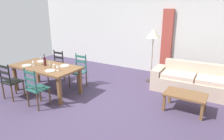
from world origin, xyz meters
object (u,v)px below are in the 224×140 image
object	(u,v)px
dining_chair_far_right	(79,71)
couch	(195,82)
dining_chair_near_left	(10,81)
standing_lamp	(153,37)
coffee_table	(185,96)
wine_bottle	(45,61)
dining_chair_near_right	(36,88)
dining_table	(46,69)
wine_glass_near_right	(57,66)
coffee_cup_primary	(54,66)
wine_glass_near_left	(33,61)
dining_chair_far_left	(56,66)

from	to	relation	value
dining_chair_far_right	couch	world-z (taller)	dining_chair_far_right
dining_chair_near_left	standing_lamp	size ratio (longest dim) A/B	0.59
coffee_table	wine_bottle	bearing A→B (deg)	-166.46
dining_chair_far_right	dining_chair_near_right	bearing A→B (deg)	-90.09
dining_chair_far_right	coffee_table	xyz separation A→B (m)	(3.00, 0.09, -0.12)
dining_table	couch	bearing A→B (deg)	30.68
dining_chair_near_left	wine_glass_near_right	distance (m)	1.27
coffee_cup_primary	standing_lamp	distance (m)	2.97
wine_glass_near_right	wine_glass_near_left	bearing A→B (deg)	-179.19
dining_chair_near_left	coffee_table	size ratio (longest dim) A/B	1.07
dining_table	coffee_table	distance (m)	3.60
wine_glass_near_left	coffee_cup_primary	distance (m)	0.64
dining_table	dining_chair_near_right	xyz separation A→B (m)	(0.48, -0.74, -0.19)
wine_bottle	dining_table	bearing A→B (deg)	-23.99
dining_table	wine_glass_near_right	world-z (taller)	wine_glass_near_right
dining_chair_far_left	wine_glass_near_left	bearing A→B (deg)	-82.77
dining_table	standing_lamp	world-z (taller)	standing_lamp
wine_glass_near_left	wine_glass_near_right	distance (m)	0.89
dining_table	dining_chair_far_left	size ratio (longest dim) A/B	1.98
couch	standing_lamp	size ratio (longest dim) A/B	1.41
wine_glass_near_right	coffee_table	world-z (taller)	wine_glass_near_right
wine_glass_near_left	wine_glass_near_right	xyz separation A→B (m)	(0.89, 0.01, 0.00)
standing_lamp	dining_table	bearing A→B (deg)	-133.57
dining_chair_far_left	coffee_table	bearing A→B (deg)	1.14
dining_table	dining_chair_near_left	xyz separation A→B (m)	(-0.45, -0.77, -0.19)
dining_chair_far_right	wine_bottle	size ratio (longest dim) A/B	3.04
dining_chair_far_left	standing_lamp	size ratio (longest dim) A/B	0.59
coffee_cup_primary	wine_glass_near_right	bearing A→B (deg)	-27.28
wine_bottle	wine_glass_near_right	bearing A→B (deg)	-13.03
wine_glass_near_right	coffee_cup_primary	world-z (taller)	wine_glass_near_right
dining_table	dining_chair_far_right	xyz separation A→B (m)	(0.48, 0.77, -0.19)
dining_chair_near_left	wine_glass_near_left	distance (m)	0.75
dining_chair_near_left	couch	world-z (taller)	dining_chair_near_left
dining_chair_near_right	wine_glass_near_left	xyz separation A→B (m)	(-0.79, 0.60, 0.38)
dining_chair_near_left	wine_bottle	size ratio (longest dim) A/B	3.04
coffee_table	dining_chair_near_left	bearing A→B (deg)	-157.52
dining_chair_near_left	couch	bearing A→B (deg)	35.75
standing_lamp	coffee_cup_primary	bearing A→B (deg)	-129.39
dining_chair_near_left	dining_chair_far_right	xyz separation A→B (m)	(0.93, 1.54, 0.00)
dining_chair_far_right	coffee_table	distance (m)	3.01
couch	dining_table	bearing A→B (deg)	-149.32
dining_chair_near_left	wine_glass_near_left	xyz separation A→B (m)	(0.14, 0.63, 0.38)
wine_bottle	couch	distance (m)	4.12
dining_table	wine_bottle	world-z (taller)	wine_bottle
dining_chair_near_right	standing_lamp	xyz separation A→B (m)	(1.67, 3.00, 0.93)
wine_glass_near_left	coffee_table	size ratio (longest dim) A/B	0.18
wine_bottle	wine_glass_near_right	xyz separation A→B (m)	(0.61, -0.14, -0.01)
dining_chair_near_right	coffee_cup_primary	bearing A→B (deg)	102.82
dining_chair_near_right	dining_chair_far_left	size ratio (longest dim) A/B	1.00
dining_chair_near_left	dining_chair_far_right	distance (m)	1.80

